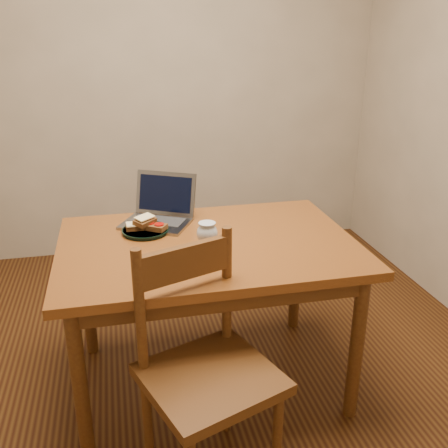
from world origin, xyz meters
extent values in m
cube|color=black|center=(0.00, 0.00, -0.01)|extent=(3.20, 3.20, 0.02)
cube|color=gray|center=(0.00, 1.61, 1.30)|extent=(3.20, 0.02, 2.60)
cube|color=gray|center=(0.00, -1.61, 1.30)|extent=(3.20, 0.02, 2.60)
cube|color=#562A0E|center=(0.03, -0.09, 0.72)|extent=(1.30, 0.90, 0.04)
cylinder|color=#41200D|center=(-0.54, -0.46, 0.35)|extent=(0.06, 0.06, 0.70)
cylinder|color=#41200D|center=(0.60, -0.46, 0.35)|extent=(0.06, 0.06, 0.70)
cylinder|color=#41200D|center=(-0.54, 0.28, 0.35)|extent=(0.06, 0.06, 0.70)
cylinder|color=#41200D|center=(0.60, 0.28, 0.35)|extent=(0.06, 0.06, 0.70)
cube|color=#41200D|center=(-0.08, -0.65, 0.45)|extent=(0.56, 0.55, 0.04)
cube|color=#41200D|center=(-0.13, -0.49, 0.85)|extent=(0.35, 0.15, 0.13)
cylinder|color=black|center=(-0.23, 0.08, 0.75)|extent=(0.22, 0.22, 0.02)
cube|color=slate|center=(-0.18, 0.16, 0.75)|extent=(0.37, 0.33, 0.01)
cube|color=slate|center=(-0.11, 0.28, 0.86)|extent=(0.30, 0.20, 0.21)
cube|color=black|center=(-0.11, 0.28, 0.86)|extent=(0.26, 0.17, 0.17)
camera|label=1|loc=(-0.35, -2.08, 1.62)|focal=40.00mm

